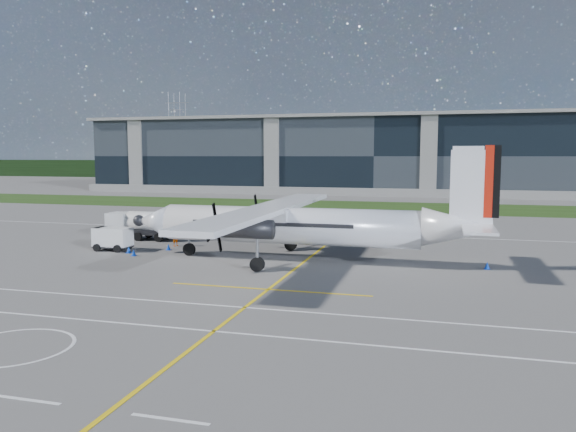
# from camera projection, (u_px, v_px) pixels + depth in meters

# --- Properties ---
(ground) EXTENTS (400.00, 400.00, 0.00)m
(ground) POSITION_uv_depth(u_px,v_px,m) (347.00, 211.00, 77.13)
(ground) COLOR #595654
(ground) RESTS_ON ground
(grass_strip) EXTENTS (400.00, 18.00, 0.04)m
(grass_strip) POSITION_uv_depth(u_px,v_px,m) (356.00, 206.00, 84.80)
(grass_strip) COLOR #1D370F
(grass_strip) RESTS_ON ground
(terminal_building) EXTENTS (120.00, 20.00, 15.00)m
(terminal_building) POSITION_uv_depth(u_px,v_px,m) (379.00, 156.00, 114.67)
(terminal_building) COLOR black
(terminal_building) RESTS_ON ground
(tree_line) EXTENTS (400.00, 6.00, 6.00)m
(tree_line) POSITION_uv_depth(u_px,v_px,m) (400.00, 171.00, 172.68)
(tree_line) COLOR black
(tree_line) RESTS_ON ground
(pylon_west) EXTENTS (9.00, 4.60, 30.00)m
(pylon_west) POSITION_uv_depth(u_px,v_px,m) (177.00, 135.00, 202.03)
(pylon_west) COLOR gray
(pylon_west) RESTS_ON ground
(yellow_taxiway_centerline) EXTENTS (0.20, 70.00, 0.01)m
(yellow_taxiway_centerline) POSITION_uv_depth(u_px,v_px,m) (324.00, 246.00, 47.58)
(yellow_taxiway_centerline) COLOR yellow
(yellow_taxiway_centerline) RESTS_ON ground
(white_lane_line) EXTENTS (90.00, 0.15, 0.01)m
(white_lane_line) POSITION_uv_depth(u_px,v_px,m) (152.00, 326.00, 25.36)
(white_lane_line) COLOR white
(white_lane_line) RESTS_ON ground
(turboprop_aircraft) EXTENTS (26.80, 27.79, 8.34)m
(turboprop_aircraft) POSITION_uv_depth(u_px,v_px,m) (302.00, 204.00, 40.39)
(turboprop_aircraft) COLOR white
(turboprop_aircraft) RESTS_ON ground
(fuel_tanker_truck) EXTENTS (6.88, 2.23, 2.58)m
(fuel_tanker_truck) POSITION_uv_depth(u_px,v_px,m) (137.00, 225.00, 51.50)
(fuel_tanker_truck) COLOR silver
(fuel_tanker_truck) RESTS_ON ground
(baggage_tug) EXTENTS (3.09, 1.85, 1.85)m
(baggage_tug) POSITION_uv_depth(u_px,v_px,m) (113.00, 239.00, 45.46)
(baggage_tug) COLOR silver
(baggage_tug) RESTS_ON ground
(ground_crew_person) EXTENTS (0.82, 0.98, 2.05)m
(ground_crew_person) POSITION_uv_depth(u_px,v_px,m) (176.00, 234.00, 47.57)
(ground_crew_person) COLOR #F25907
(ground_crew_person) RESTS_ON ground
(safety_cone_stbdwing) EXTENTS (0.36, 0.36, 0.50)m
(safety_cone_stbdwing) POSITION_uv_depth(u_px,v_px,m) (308.00, 231.00, 55.47)
(safety_cone_stbdwing) COLOR blue
(safety_cone_stbdwing) RESTS_ON ground
(safety_cone_nose_stbd) EXTENTS (0.36, 0.36, 0.50)m
(safety_cone_nose_stbd) POSITION_uv_depth(u_px,v_px,m) (168.00, 247.00, 45.65)
(safety_cone_nose_stbd) COLOR blue
(safety_cone_nose_stbd) RESTS_ON ground
(safety_cone_nose_port) EXTENTS (0.36, 0.36, 0.50)m
(safety_cone_nose_port) POSITION_uv_depth(u_px,v_px,m) (134.00, 253.00, 42.99)
(safety_cone_nose_port) COLOR blue
(safety_cone_nose_port) RESTS_ON ground
(safety_cone_fwd) EXTENTS (0.36, 0.36, 0.50)m
(safety_cone_fwd) POSITION_uv_depth(u_px,v_px,m) (129.00, 250.00, 44.21)
(safety_cone_fwd) COLOR blue
(safety_cone_fwd) RESTS_ON ground
(safety_cone_tail) EXTENTS (0.36, 0.36, 0.50)m
(safety_cone_tail) POSITION_uv_depth(u_px,v_px,m) (487.00, 265.00, 37.99)
(safety_cone_tail) COLOR blue
(safety_cone_tail) RESTS_ON ground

